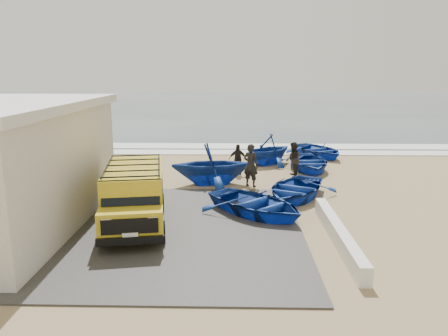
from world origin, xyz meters
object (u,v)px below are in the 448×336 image
object	(u,v)px
fisherman_middle	(293,160)
fisherman_back	(238,159)
boat_mid_right	(308,162)
boat_far_right	(318,150)
parapet	(338,234)
fisherman_front	(251,165)
boat_near_left	(256,204)
boat_mid_left	(212,164)
boat_near_right	(295,189)
boat_far_left	(268,149)
van	(134,194)

from	to	relation	value
fisherman_middle	fisherman_back	bearing A→B (deg)	-101.91
boat_mid_right	boat_far_right	distance (m)	3.87
parapet	fisherman_front	bearing A→B (deg)	110.61
boat_near_left	fisherman_front	world-z (taller)	fisherman_front
boat_mid_left	fisherman_middle	bearing A→B (deg)	-76.97
parapet	fisherman_front	size ratio (longest dim) A/B	2.99
parapet	boat_far_right	distance (m)	14.01
parapet	boat_near_right	world-z (taller)	boat_near_right
boat_far_left	boat_near_right	bearing A→B (deg)	-36.01
parapet	boat_mid_left	world-z (taller)	boat_mid_left
fisherman_front	boat_near_right	bearing A→B (deg)	161.10
parapet	boat_far_left	distance (m)	11.62
boat_near_left	boat_far_left	distance (m)	9.01
boat_mid_left	fisherman_middle	size ratio (longest dim) A/B	2.11
boat_near_right	fisherman_front	distance (m)	2.68
boat_far_left	fisherman_front	distance (m)	5.00
boat_far_left	fisherman_middle	xyz separation A→B (m)	(1.05, -2.88, 0.01)
boat_mid_right	fisherman_front	distance (m)	4.82
boat_near_right	boat_mid_left	xyz separation A→B (m)	(-3.62, 2.26, 0.56)
boat_far_right	fisherman_front	world-z (taller)	fisherman_front
boat_near_right	boat_far_right	distance (m)	9.49
fisherman_back	fisherman_middle	bearing A→B (deg)	-17.44
fisherman_front	fisherman_back	xyz separation A→B (m)	(-0.59, 2.51, -0.22)
boat_mid_right	boat_far_left	distance (m)	2.48
boat_far_right	fisherman_front	size ratio (longest dim) A/B	2.03
van	fisherman_front	world-z (taller)	van
boat_far_left	fisherman_middle	distance (m)	3.07
fisherman_front	fisherman_back	world-z (taller)	fisherman_front
fisherman_back	boat_far_left	bearing A→B (deg)	46.68
boat_far_left	fisherman_front	xyz separation A→B (m)	(-1.16, -4.86, 0.13)
boat_mid_left	fisherman_middle	xyz separation A→B (m)	(4.03, 1.62, -0.10)
parapet	boat_far_right	xyz separation A→B (m)	(1.92, 13.88, 0.15)
van	boat_near_right	distance (m)	6.92
van	boat_far_right	bearing A→B (deg)	45.58
parapet	van	bearing A→B (deg)	168.27
boat_far_left	fisherman_back	bearing A→B (deg)	-78.03
fisherman_middle	fisherman_back	distance (m)	2.85
boat_far_right	boat_far_left	bearing A→B (deg)	-170.66
fisherman_middle	boat_mid_right	bearing A→B (deg)	145.98
boat_far_right	parapet	bearing A→B (deg)	-124.28
van	boat_near_right	world-z (taller)	van
van	fisherman_front	size ratio (longest dim) A/B	2.60
parapet	fisherman_back	distance (m)	9.70
van	fisherman_back	world-z (taller)	van
boat_far_left	fisherman_middle	bearing A→B (deg)	-21.38
parapet	boat_mid_right	bearing A→B (deg)	86.03
parapet	fisherman_back	world-z (taller)	fisherman_back
van	parapet	bearing A→B (deg)	-21.51
boat_mid_right	fisherman_middle	world-z (taller)	fisherman_middle
boat_mid_left	fisherman_front	xyz separation A→B (m)	(1.82, -0.36, 0.02)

